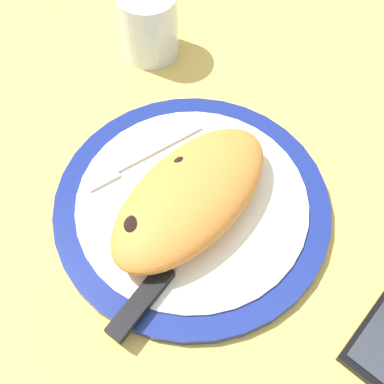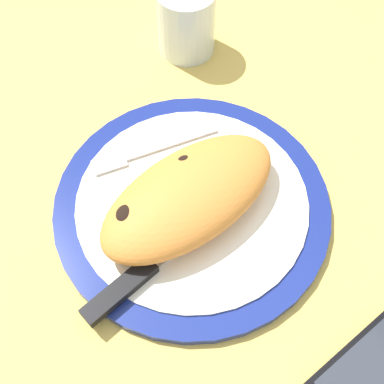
% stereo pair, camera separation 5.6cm
% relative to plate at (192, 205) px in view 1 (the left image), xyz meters
% --- Properties ---
extents(ground_plane, '(1.50, 1.50, 0.03)m').
position_rel_plate_xyz_m(ground_plane, '(0.00, 0.00, -0.02)').
color(ground_plane, '#DBB756').
extents(plate, '(0.32, 0.32, 0.02)m').
position_rel_plate_xyz_m(plate, '(0.00, 0.00, 0.00)').
color(plate, navy).
rests_on(plate, ground_plane).
extents(calzone, '(0.23, 0.14, 0.05)m').
position_rel_plate_xyz_m(calzone, '(0.01, 0.01, 0.03)').
color(calzone, orange).
rests_on(calzone, plate).
extents(fork, '(0.16, 0.04, 0.00)m').
position_rel_plate_xyz_m(fork, '(0.02, -0.09, 0.01)').
color(fork, silver).
rests_on(fork, plate).
extents(knife, '(0.21, 0.06, 0.01)m').
position_rel_plate_xyz_m(knife, '(0.09, 0.05, 0.01)').
color(knife, silver).
rests_on(knife, plate).
extents(water_glass, '(0.08, 0.08, 0.09)m').
position_rel_plate_xyz_m(water_glass, '(-0.13, -0.23, 0.03)').
color(water_glass, silver).
rests_on(water_glass, ground_plane).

